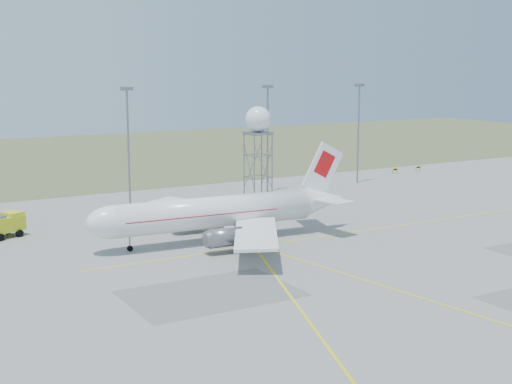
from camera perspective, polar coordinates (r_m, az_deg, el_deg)
ground at (r=76.55m, az=15.34°, el=-8.48°), size 400.00×400.00×0.00m
grass_strip at (r=198.84m, az=-14.80°, el=2.74°), size 400.00×120.00×0.03m
mast_b at (r=124.39m, az=-10.19°, el=4.39°), size 2.20×0.50×20.50m
mast_c at (r=136.55m, az=0.93°, el=5.02°), size 2.20×0.50×20.50m
mast_d at (r=149.13m, az=8.21°, el=5.33°), size 2.20×0.50×20.50m
taxi_sign_near at (r=164.89m, az=11.06°, el=1.77°), size 1.60×0.17×1.20m
taxi_sign_far at (r=169.57m, az=12.84°, el=1.93°), size 1.60×0.17×1.20m
airliner_main at (r=98.20m, az=-3.04°, el=-1.66°), size 38.53×37.37×13.10m
radar_tower at (r=129.31m, az=0.17°, el=3.60°), size 4.67×4.67×16.90m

